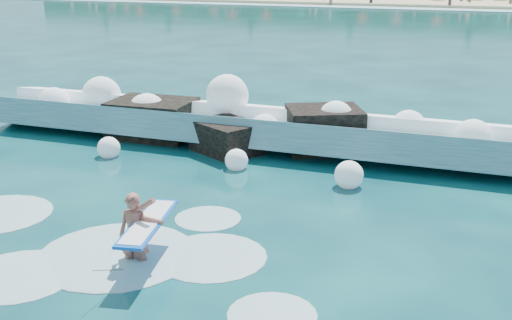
% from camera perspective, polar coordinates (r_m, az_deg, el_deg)
% --- Properties ---
extents(ground, '(200.00, 200.00, 0.00)m').
position_cam_1_polar(ground, '(14.07, -8.64, -6.34)').
color(ground, '#062D37').
rests_on(ground, ground).
extents(beach, '(140.00, 20.00, 0.40)m').
position_cam_1_polar(beach, '(89.60, 16.62, 13.35)').
color(beach, tan).
rests_on(beach, ground).
extents(wet_band, '(140.00, 5.00, 0.08)m').
position_cam_1_polar(wet_band, '(78.66, 15.98, 12.80)').
color(wet_band, silver).
rests_on(wet_band, ground).
extents(breaking_wave, '(17.36, 2.73, 1.50)m').
position_cam_1_polar(breaking_wave, '(20.33, -1.41, 2.93)').
color(breaking_wave, teal).
rests_on(breaking_wave, ground).
extents(rock_cluster, '(8.43, 3.62, 1.53)m').
position_cam_1_polar(rock_cluster, '(20.29, -2.69, 2.78)').
color(rock_cluster, black).
rests_on(rock_cluster, ground).
extents(surfer_with_board, '(1.11, 2.90, 1.71)m').
position_cam_1_polar(surfer_with_board, '(12.52, -10.49, -6.40)').
color(surfer_with_board, '#995447').
rests_on(surfer_with_board, ground).
extents(wave_spray, '(14.71, 4.37, 2.19)m').
position_cam_1_polar(wave_spray, '(20.38, -3.44, 4.19)').
color(wave_spray, white).
rests_on(wave_spray, ground).
extents(surf_foam, '(9.38, 5.62, 0.16)m').
position_cam_1_polar(surf_foam, '(13.52, -13.58, -7.69)').
color(surf_foam, silver).
rests_on(surf_foam, ground).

